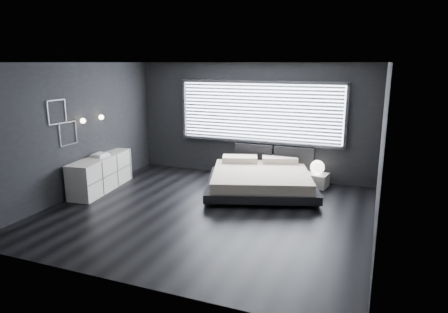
% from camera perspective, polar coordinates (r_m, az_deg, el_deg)
% --- Properties ---
extents(room, '(6.04, 6.00, 2.80)m').
position_cam_1_polar(room, '(7.38, -2.41, 2.36)').
color(room, black).
rests_on(room, ground).
extents(window, '(4.14, 0.09, 1.52)m').
position_cam_1_polar(window, '(9.79, 5.08, 6.28)').
color(window, white).
rests_on(window, ground).
extents(headboard, '(1.96, 0.16, 0.52)m').
position_cam_1_polar(headboard, '(9.81, 7.08, 0.08)').
color(headboard, black).
rests_on(headboard, ground).
extents(sconce_near, '(0.18, 0.11, 0.11)m').
position_cam_1_polar(sconce_near, '(8.93, -19.53, 4.83)').
color(sconce_near, silver).
rests_on(sconce_near, ground).
extents(sconce_far, '(0.18, 0.11, 0.11)m').
position_cam_1_polar(sconce_far, '(9.39, -17.15, 5.38)').
color(sconce_far, silver).
rests_on(sconce_far, ground).
extents(wall_art_upper, '(0.01, 0.48, 0.48)m').
position_cam_1_polar(wall_art_upper, '(8.53, -22.76, 5.89)').
color(wall_art_upper, '#47474C').
rests_on(wall_art_upper, ground).
extents(wall_art_lower, '(0.01, 0.48, 0.48)m').
position_cam_1_polar(wall_art_lower, '(8.77, -21.36, 3.08)').
color(wall_art_lower, '#47474C').
rests_on(wall_art_lower, ground).
extents(bed, '(2.91, 2.84, 0.60)m').
position_cam_1_polar(bed, '(8.91, 5.25, -3.17)').
color(bed, black).
rests_on(bed, ground).
extents(nightstand, '(0.59, 0.52, 0.31)m').
position_cam_1_polar(nightstand, '(9.45, 12.98, -3.29)').
color(nightstand, silver).
rests_on(nightstand, ground).
extents(orb_lamp, '(0.32, 0.32, 0.32)m').
position_cam_1_polar(orb_lamp, '(9.35, 13.20, -1.49)').
color(orb_lamp, white).
rests_on(orb_lamp, nightstand).
extents(dresser, '(0.77, 1.95, 0.76)m').
position_cam_1_polar(dresser, '(9.36, -17.14, -2.28)').
color(dresser, silver).
rests_on(dresser, ground).
extents(book_stack, '(0.28, 0.37, 0.07)m').
position_cam_1_polar(book_stack, '(9.28, -17.28, 0.21)').
color(book_stack, silver).
rests_on(book_stack, dresser).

